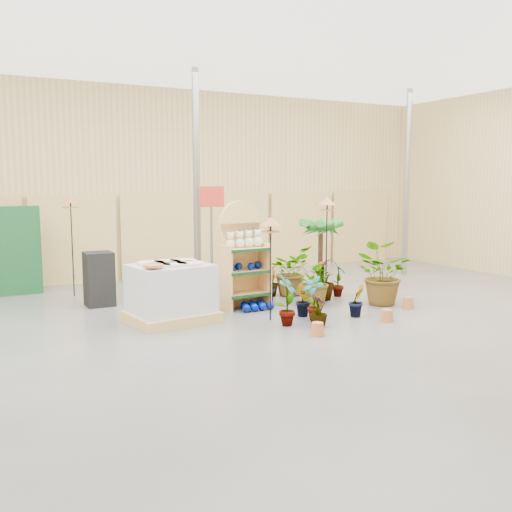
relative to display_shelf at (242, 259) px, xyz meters
The scene contains 24 objects.
room 1.74m from the display_shelf, 104.09° to the right, with size 15.20×12.10×4.70m.
display_shelf is the anchor object (origin of this frame).
teddy_bears 0.36m from the display_shelf, 74.52° to the right, with size 0.72×0.19×0.31m.
gazing_balls_shelf 0.16m from the display_shelf, 90.00° to the right, with size 0.72×0.24×0.14m.
gazing_balls_floor 0.89m from the display_shelf, 74.68° to the right, with size 0.63×0.39×0.15m.
pallet_stack 1.64m from the display_shelf, 163.24° to the right, with size 1.47×1.29×0.99m.
charcoal_planters 2.69m from the display_shelf, 149.83° to the left, with size 0.50×0.50×1.00m.
offer_sign 1.21m from the display_shelf, 100.02° to the left, with size 0.50×0.08×2.20m.
bird_table_front 1.34m from the display_shelf, 91.94° to the right, with size 0.34×0.34×1.72m.
bird_table_right 1.95m from the display_shelf, ahead, with size 0.34×0.34×1.99m.
bird_table_back 3.69m from the display_shelf, 136.02° to the left, with size 0.34×0.34×2.02m.
palm 2.17m from the display_shelf, 13.83° to the left, with size 0.70×0.70×1.63m.
potted_plant_0 1.65m from the display_shelf, 89.30° to the right, with size 0.44×0.30×0.84m, color #247725.
potted_plant_1 1.45m from the display_shelf, 63.63° to the right, with size 0.31×0.25×0.57m, color #247725.
potted_plant_2 1.37m from the display_shelf, 23.00° to the right, with size 0.84×0.73×0.93m, color #247725.
potted_plant_3 1.74m from the display_shelf, ahead, with size 0.46×0.46×0.82m, color #247725.
potted_plant_4 2.19m from the display_shelf, ahead, with size 0.40×0.27×0.75m, color #247725.
potted_plant_5 0.81m from the display_shelf, ahead, with size 0.35×0.28×0.64m, color #247725.
potted_plant_6 1.52m from the display_shelf, 22.85° to the left, with size 0.89×0.77×0.99m, color #247725.
potted_plant_7 2.02m from the display_shelf, 77.10° to the right, with size 0.29×0.29×0.51m, color #247725.
potted_plant_8 1.66m from the display_shelf, 67.46° to the right, with size 0.39×0.26×0.74m, color #247725.
potted_plant_9 2.19m from the display_shelf, 48.39° to the right, with size 0.30×0.25×0.55m, color #247725.
potted_plant_10 2.59m from the display_shelf, 22.59° to the right, with size 1.03×0.89×1.14m, color #247725.
potted_plant_11 1.27m from the display_shelf, 34.54° to the left, with size 0.35×0.35×0.63m, color #247725.
Camera 1 is at (-4.25, -7.23, 2.28)m, focal length 40.00 mm.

